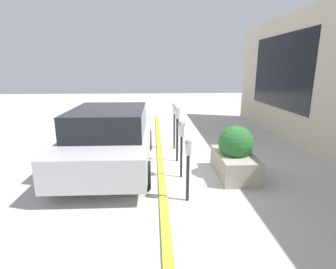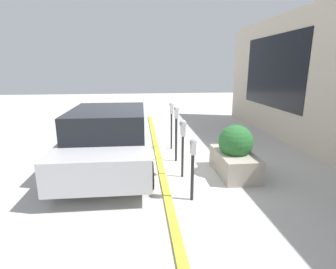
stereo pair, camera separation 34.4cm
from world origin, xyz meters
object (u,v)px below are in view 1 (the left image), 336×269
Objects in this scene: parked_car_front at (111,137)px; parking_meter_second at (182,135)px; parking_meter_fourth at (174,116)px; parking_meter_middle at (177,124)px; planter_box at (235,155)px; parking_meter_nearest at (188,159)px.

parking_meter_second is at bearing -114.21° from parked_car_front.
parking_meter_middle is at bearing 179.49° from parking_meter_fourth.
planter_box is at bearing -129.62° from parking_meter_middle.
parking_meter_middle reaches higher than parking_meter_nearest.
planter_box is at bearing -88.51° from parking_meter_second.
parking_meter_nearest is 0.90× the size of parking_meter_second.
parking_meter_second is at bearing 91.49° from planter_box.
parking_meter_second reaches higher than parking_meter_nearest.
parking_meter_middle is 1.15m from parking_meter_fourth.
parking_meter_second is 1.10m from parking_meter_middle.
parking_meter_nearest is 0.84× the size of parking_meter_fourth.
parking_meter_nearest is 0.82× the size of planter_box.
parking_meter_middle is 0.34× the size of parked_car_front.
planter_box is 0.33× the size of parked_car_front.
planter_box is (0.03, -1.30, -0.53)m from parking_meter_second.
parking_meter_nearest is 1.78m from planter_box.
parking_meter_nearest is 3.40m from parking_meter_fourth.
parking_meter_fourth is 2.30m from parked_car_front.
parking_meter_middle is 1.04× the size of parking_meter_fourth.
parking_meter_nearest is 0.27× the size of parked_car_front.
parking_meter_middle reaches higher than parking_meter_fourth.
parked_car_front is at bearing 42.09° from parking_meter_nearest.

